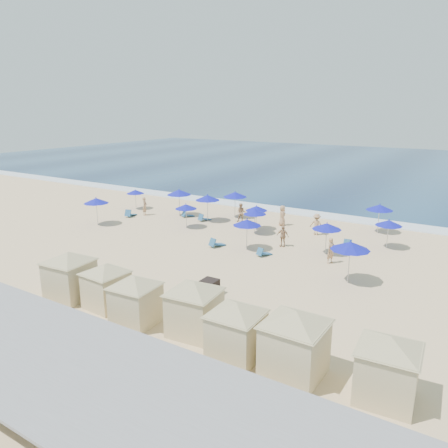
{
  "coord_description": "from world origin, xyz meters",
  "views": [
    {
      "loc": [
        15.83,
        -23.56,
        9.92
      ],
      "look_at": [
        -1.06,
        3.0,
        1.53
      ],
      "focal_mm": 35.0,
      "sensor_mm": 36.0,
      "label": 1
    }
  ],
  "objects_px": {
    "cabana_6": "(388,360)",
    "umbrella_2": "(179,192)",
    "beachgoer_0": "(145,206)",
    "beachgoer_1": "(241,213)",
    "umbrella_10": "(389,223)",
    "umbrella_4": "(235,194)",
    "trash_bin": "(210,287)",
    "cabana_1": "(106,280)",
    "umbrella_1": "(96,201)",
    "umbrella_12": "(255,212)",
    "umbrella_8": "(327,226)",
    "umbrella_9": "(380,207)",
    "umbrella_6": "(247,222)",
    "beachgoer_3": "(317,224)",
    "cabana_2": "(135,294)",
    "cabana_5": "(295,335)",
    "umbrella_7": "(256,208)",
    "cabana_3": "(194,301)",
    "umbrella_5": "(208,198)",
    "beachgoer_5": "(331,251)",
    "umbrella_11": "(350,246)",
    "umbrella_0": "(135,192)",
    "umbrella_3": "(186,206)",
    "beachgoer_4": "(282,215)",
    "cabana_4": "(236,323)",
    "cabana_0": "(69,269)",
    "beachgoer_2": "(283,236)"
  },
  "relations": [
    {
      "from": "umbrella_8",
      "to": "umbrella_9",
      "type": "xyz_separation_m",
      "value": [
        1.74,
        7.51,
        0.12
      ]
    },
    {
      "from": "cabana_4",
      "to": "umbrella_8",
      "type": "bearing_deg",
      "value": 95.69
    },
    {
      "from": "cabana_6",
      "to": "beachgoer_3",
      "type": "distance_m",
      "value": 20.67
    },
    {
      "from": "umbrella_10",
      "to": "umbrella_4",
      "type": "bearing_deg",
      "value": 172.12
    },
    {
      "from": "trash_bin",
      "to": "beachgoer_0",
      "type": "bearing_deg",
      "value": 140.94
    },
    {
      "from": "umbrella_1",
      "to": "umbrella_7",
      "type": "bearing_deg",
      "value": 25.75
    },
    {
      "from": "umbrella_11",
      "to": "beachgoer_2",
      "type": "relative_size",
      "value": 1.63
    },
    {
      "from": "cabana_0",
      "to": "cabana_1",
      "type": "bearing_deg",
      "value": 6.15
    },
    {
      "from": "umbrella_12",
      "to": "beachgoer_0",
      "type": "relative_size",
      "value": 1.22
    },
    {
      "from": "umbrella_7",
      "to": "umbrella_10",
      "type": "relative_size",
      "value": 0.97
    },
    {
      "from": "umbrella_7",
      "to": "umbrella_10",
      "type": "xyz_separation_m",
      "value": [
        10.46,
        0.68,
        0.07
      ]
    },
    {
      "from": "cabana_5",
      "to": "umbrella_9",
      "type": "distance_m",
      "value": 22.09
    },
    {
      "from": "umbrella_1",
      "to": "umbrella_6",
      "type": "bearing_deg",
      "value": 3.75
    },
    {
      "from": "umbrella_0",
      "to": "umbrella_6",
      "type": "distance_m",
      "value": 16.87
    },
    {
      "from": "cabana_6",
      "to": "cabana_5",
      "type": "bearing_deg",
      "value": -173.61
    },
    {
      "from": "cabana_6",
      "to": "umbrella_7",
      "type": "height_order",
      "value": "cabana_6"
    },
    {
      "from": "umbrella_12",
      "to": "beachgoer_1",
      "type": "relative_size",
      "value": 1.26
    },
    {
      "from": "beachgoer_4",
      "to": "umbrella_9",
      "type": "bearing_deg",
      "value": -113.02
    },
    {
      "from": "umbrella_2",
      "to": "beachgoer_5",
      "type": "distance_m",
      "value": 17.33
    },
    {
      "from": "cabana_2",
      "to": "umbrella_0",
      "type": "height_order",
      "value": "cabana_2"
    },
    {
      "from": "beachgoer_0",
      "to": "beachgoer_1",
      "type": "height_order",
      "value": "beachgoer_0"
    },
    {
      "from": "umbrella_0",
      "to": "umbrella_4",
      "type": "height_order",
      "value": "umbrella_4"
    },
    {
      "from": "cabana_0",
      "to": "beachgoer_5",
      "type": "height_order",
      "value": "cabana_0"
    },
    {
      "from": "umbrella_6",
      "to": "umbrella_7",
      "type": "xyz_separation_m",
      "value": [
        -1.98,
        5.09,
        -0.18
      ]
    },
    {
      "from": "umbrella_5",
      "to": "umbrella_7",
      "type": "distance_m",
      "value": 5.02
    },
    {
      "from": "cabana_2",
      "to": "umbrella_1",
      "type": "distance_m",
      "value": 19.46
    },
    {
      "from": "cabana_2",
      "to": "umbrella_8",
      "type": "bearing_deg",
      "value": 74.48
    },
    {
      "from": "cabana_2",
      "to": "umbrella_11",
      "type": "relative_size",
      "value": 1.58
    },
    {
      "from": "trash_bin",
      "to": "umbrella_11",
      "type": "xyz_separation_m",
      "value": [
        5.88,
        5.77,
        1.83
      ]
    },
    {
      "from": "cabana_3",
      "to": "umbrella_5",
      "type": "distance_m",
      "value": 20.29
    },
    {
      "from": "beachgoer_5",
      "to": "beachgoer_3",
      "type": "bearing_deg",
      "value": 50.0
    },
    {
      "from": "cabana_5",
      "to": "beachgoer_1",
      "type": "height_order",
      "value": "cabana_5"
    },
    {
      "from": "cabana_5",
      "to": "beachgoer_1",
      "type": "distance_m",
      "value": 23.31
    },
    {
      "from": "cabana_4",
      "to": "beachgoer_1",
      "type": "xyz_separation_m",
      "value": [
        -10.96,
        19.18,
        -0.68
      ]
    },
    {
      "from": "trash_bin",
      "to": "beachgoer_4",
      "type": "distance_m",
      "value": 15.72
    },
    {
      "from": "trash_bin",
      "to": "cabana_1",
      "type": "relative_size",
      "value": 0.21
    },
    {
      "from": "umbrella_11",
      "to": "beachgoer_0",
      "type": "relative_size",
      "value": 1.49
    },
    {
      "from": "beachgoer_1",
      "to": "cabana_6",
      "type": "bearing_deg",
      "value": -68.82
    },
    {
      "from": "umbrella_2",
      "to": "umbrella_9",
      "type": "xyz_separation_m",
      "value": [
        17.34,
        4.1,
        -0.14
      ]
    },
    {
      "from": "cabana_3",
      "to": "cabana_4",
      "type": "distance_m",
      "value": 2.69
    },
    {
      "from": "umbrella_6",
      "to": "umbrella_0",
      "type": "bearing_deg",
      "value": 161.3
    },
    {
      "from": "cabana_1",
      "to": "beachgoer_5",
      "type": "bearing_deg",
      "value": 59.09
    },
    {
      "from": "cabana_6",
      "to": "umbrella_1",
      "type": "height_order",
      "value": "cabana_6"
    },
    {
      "from": "trash_bin",
      "to": "beachgoer_3",
      "type": "relative_size",
      "value": 0.49
    },
    {
      "from": "cabana_5",
      "to": "umbrella_10",
      "type": "xyz_separation_m",
      "value": [
        -0.62,
        18.17,
        0.22
      ]
    },
    {
      "from": "umbrella_3",
      "to": "beachgoer_5",
      "type": "bearing_deg",
      "value": -8.27
    },
    {
      "from": "umbrella_6",
      "to": "cabana_0",
      "type": "bearing_deg",
      "value": -107.46
    },
    {
      "from": "umbrella_8",
      "to": "beachgoer_3",
      "type": "xyz_separation_m",
      "value": [
        -2.29,
        4.23,
        -1.14
      ]
    },
    {
      "from": "cabana_6",
      "to": "umbrella_2",
      "type": "relative_size",
      "value": 1.63
    },
    {
      "from": "cabana_5",
      "to": "umbrella_3",
      "type": "relative_size",
      "value": 2.18
    }
  ]
}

